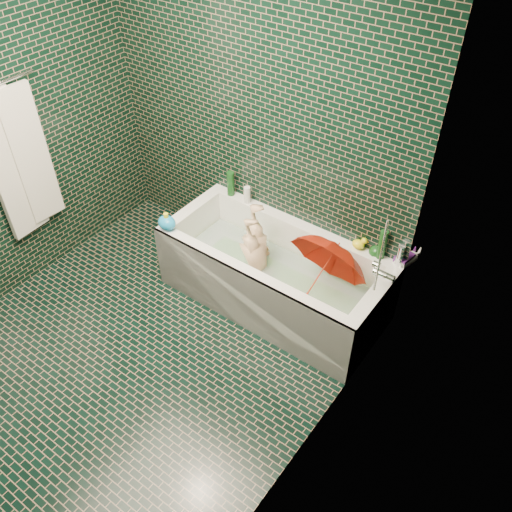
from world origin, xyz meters
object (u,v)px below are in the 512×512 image
Objects in this scene: bathtub at (273,281)px; bath_toy at (167,223)px; rubber_duck at (359,244)px; child at (258,264)px; umbrella at (321,272)px.

bath_toy is (-0.76, -0.29, 0.40)m from bathtub.
bathtub is 13.45× the size of rubber_duck.
bathtub is at bearing 33.15° from bath_toy.
bath_toy is at bearing -158.95° from bathtub.
bathtub is at bearing 70.40° from child.
bath_toy reaches higher than rubber_duck.
bath_toy is (-1.17, -0.28, 0.07)m from umbrella.
umbrella is 4.48× the size of rubber_duck.
bathtub is at bearing -172.54° from umbrella.
bath_toy is at bearing -157.16° from umbrella.
umbrella is at bearing 25.66° from bath_toy.
child is at bearing 37.61° from bath_toy.
bath_toy is (-1.26, -0.65, 0.02)m from rubber_duck.
child is (-0.14, 0.00, 0.10)m from bathtub.
bathtub is 0.72m from rubber_duck.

